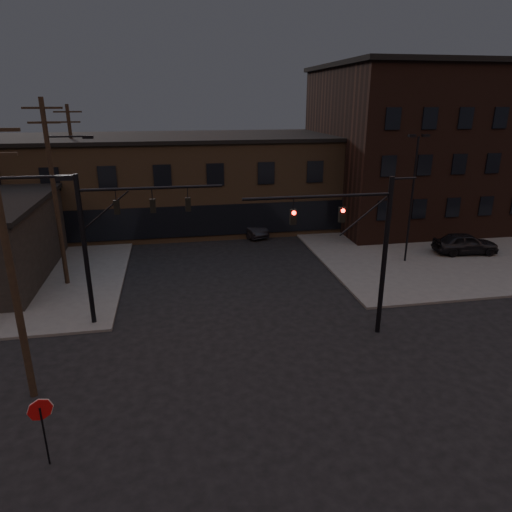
{
  "coord_description": "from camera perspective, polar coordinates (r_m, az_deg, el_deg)",
  "views": [
    {
      "loc": [
        -3.49,
        -15.0,
        11.36
      ],
      "look_at": [
        0.67,
        7.44,
        3.5
      ],
      "focal_mm": 32.0,
      "sensor_mm": 36.0,
      "label": 1
    }
  ],
  "objects": [
    {
      "name": "traffic_signal_near",
      "position": [
        22.36,
        13.32,
        1.77
      ],
      "size": [
        7.12,
        0.24,
        8.0
      ],
      "color": "black",
      "rests_on": "ground"
    },
    {
      "name": "sidewalk_ne",
      "position": [
        46.33,
        23.34,
        3.33
      ],
      "size": [
        30.0,
        30.0,
        0.15
      ],
      "primitive_type": "cube",
      "color": "#474744",
      "rests_on": "ground"
    },
    {
      "name": "ground",
      "position": [
        19.14,
        2.2,
        -17.43
      ],
      "size": [
        140.0,
        140.0,
        0.0
      ],
      "primitive_type": "plane",
      "color": "black",
      "rests_on": "ground"
    },
    {
      "name": "lot_light_b",
      "position": [
        41.19,
        23.07,
        9.35
      ],
      "size": [
        1.5,
        0.28,
        9.14
      ],
      "color": "black",
      "rests_on": "ground"
    },
    {
      "name": "stop_sign",
      "position": [
        16.74,
        -25.25,
        -17.73
      ],
      "size": [
        0.72,
        0.33,
        2.48
      ],
      "color": "black",
      "rests_on": "ground"
    },
    {
      "name": "lot_light_a",
      "position": [
        33.87,
        19.03,
        8.03
      ],
      "size": [
        1.5,
        0.28,
        9.14
      ],
      "color": "black",
      "rests_on": "ground"
    },
    {
      "name": "utility_pole_near",
      "position": [
        18.83,
        -28.34,
        -0.31
      ],
      "size": [
        3.7,
        0.28,
        11.0
      ],
      "color": "black",
      "rests_on": "ground"
    },
    {
      "name": "utility_pole_mid",
      "position": [
        30.28,
        -23.79,
        7.44
      ],
      "size": [
        3.7,
        0.28,
        11.5
      ],
      "color": "black",
      "rests_on": "ground"
    },
    {
      "name": "traffic_signal_far",
      "position": [
        24.08,
        -17.82,
        2.79
      ],
      "size": [
        7.12,
        0.24,
        8.0
      ],
      "color": "black",
      "rests_on": "ground"
    },
    {
      "name": "parked_car_lot_a",
      "position": [
        38.3,
        24.7,
        1.46
      ],
      "size": [
        4.94,
        2.46,
        1.62
      ],
      "primitive_type": "imported",
      "rotation": [
        0.0,
        0.0,
        1.45
      ],
      "color": "black",
      "rests_on": "sidewalk_ne"
    },
    {
      "name": "building_right",
      "position": [
        48.48,
        21.83,
        12.53
      ],
      "size": [
        22.0,
        16.0,
        14.0
      ],
      "primitive_type": "cube",
      "color": "black",
      "rests_on": "ground"
    },
    {
      "name": "building_row",
      "position": [
        43.77,
        -5.85,
        9.22
      ],
      "size": [
        40.0,
        12.0,
        8.0
      ],
      "primitive_type": "cube",
      "color": "#4F3D2A",
      "rests_on": "ground"
    },
    {
      "name": "parked_car_lot_b",
      "position": [
        45.42,
        22.72,
        4.15
      ],
      "size": [
        5.27,
        4.07,
        1.43
      ],
      "primitive_type": "imported",
      "rotation": [
        0.0,
        0.0,
        1.08
      ],
      "color": "silver",
      "rests_on": "sidewalk_ne"
    },
    {
      "name": "utility_pole_far",
      "position": [
        42.15,
        -21.7,
        10.08
      ],
      "size": [
        2.2,
        0.28,
        11.0
      ],
      "color": "black",
      "rests_on": "ground"
    },
    {
      "name": "car_crossing",
      "position": [
        40.09,
        -0.96,
        3.64
      ],
      "size": [
        3.08,
        4.76,
        1.48
      ],
      "primitive_type": "imported",
      "rotation": [
        0.0,
        0.0,
        0.37
      ],
      "color": "black",
      "rests_on": "ground"
    }
  ]
}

